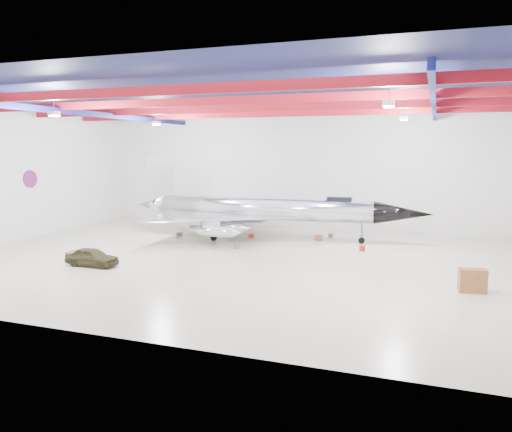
% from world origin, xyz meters
% --- Properties ---
extents(floor, '(40.00, 40.00, 0.00)m').
position_xyz_m(floor, '(0.00, 0.00, 0.00)').
color(floor, '#BAB294').
rests_on(floor, ground).
extents(wall_back, '(40.00, 0.00, 40.00)m').
position_xyz_m(wall_back, '(0.00, 15.00, 5.50)').
color(wall_back, silver).
rests_on(wall_back, floor).
extents(wall_left, '(0.00, 30.00, 30.00)m').
position_xyz_m(wall_left, '(-20.00, 0.00, 5.50)').
color(wall_left, silver).
rests_on(wall_left, floor).
extents(ceiling, '(40.00, 40.00, 0.00)m').
position_xyz_m(ceiling, '(0.00, 0.00, 11.00)').
color(ceiling, '#0A0F38').
rests_on(ceiling, wall_back).
extents(ceiling_structure, '(39.50, 29.50, 1.08)m').
position_xyz_m(ceiling_structure, '(0.00, 0.00, 10.32)').
color(ceiling_structure, maroon).
rests_on(ceiling_structure, ceiling).
extents(wall_roundel, '(0.10, 1.50, 1.50)m').
position_xyz_m(wall_roundel, '(-19.94, 2.00, 5.00)').
color(wall_roundel, '#B21414').
rests_on(wall_roundel, wall_left).
extents(jet_aircraft, '(25.44, 15.24, 6.93)m').
position_xyz_m(jet_aircraft, '(-1.25, 8.17, 2.27)').
color(jet_aircraft, silver).
rests_on(jet_aircraft, floor).
extents(jeep, '(3.54, 1.44, 1.20)m').
position_xyz_m(jeep, '(-8.41, -5.06, 0.60)').
color(jeep, '#352F1A').
rests_on(jeep, floor).
extents(desk, '(1.47, 0.90, 1.26)m').
position_xyz_m(desk, '(14.37, -3.21, 0.63)').
color(desk, brown).
rests_on(desk, floor).
extents(toolbox_red, '(0.55, 0.50, 0.32)m').
position_xyz_m(toolbox_red, '(-2.25, 7.98, 0.16)').
color(toolbox_red, '#A61F10').
rests_on(toolbox_red, floor).
extents(engine_drum, '(0.50, 0.50, 0.40)m').
position_xyz_m(engine_drum, '(-1.66, 3.28, 0.20)').
color(engine_drum, '#59595B').
rests_on(engine_drum, floor).
extents(parts_bin, '(0.72, 0.62, 0.44)m').
position_xyz_m(parts_bin, '(3.41, 8.85, 0.22)').
color(parts_bin, olive).
rests_on(parts_bin, floor).
extents(crate_small, '(0.50, 0.44, 0.30)m').
position_xyz_m(crate_small, '(-8.47, 6.78, 0.15)').
color(crate_small, '#59595B').
rests_on(crate_small, floor).
extents(tool_chest, '(0.51, 0.51, 0.40)m').
position_xyz_m(tool_chest, '(7.41, 5.67, 0.20)').
color(tool_chest, '#A61F10').
rests_on(tool_chest, floor).
extents(spares_box, '(0.46, 0.46, 0.35)m').
position_xyz_m(spares_box, '(4.07, 10.54, 0.17)').
color(spares_box, '#59595B').
rests_on(spares_box, floor).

